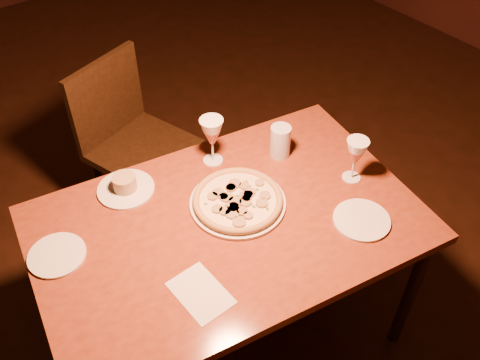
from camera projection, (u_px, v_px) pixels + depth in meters
floor at (203, 315)px, 2.40m from camera, size 7.00×7.00×0.00m
dining_table at (228, 233)px, 1.90m from camera, size 1.46×1.08×0.71m
chair_far at (131, 138)px, 2.53m from camera, size 0.52×0.52×0.86m
pizza_plate at (238, 200)px, 1.90m from camera, size 0.34×0.34×0.04m
ramekin_saucer at (125, 186)px, 1.95m from camera, size 0.21×0.21×0.07m
wine_glass_far at (212, 141)px, 2.02m from camera, size 0.09×0.09×0.20m
wine_glass_right at (355, 160)px, 1.95m from camera, size 0.08×0.08×0.18m
water_tumbler at (280, 141)px, 2.07m from camera, size 0.08×0.08×0.13m
side_plate_left at (57, 255)px, 1.74m from camera, size 0.19×0.19×0.01m
side_plate_near at (362, 220)px, 1.86m from camera, size 0.20×0.20×0.01m
menu_card at (201, 293)px, 1.64m from camera, size 0.14×0.20×0.00m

